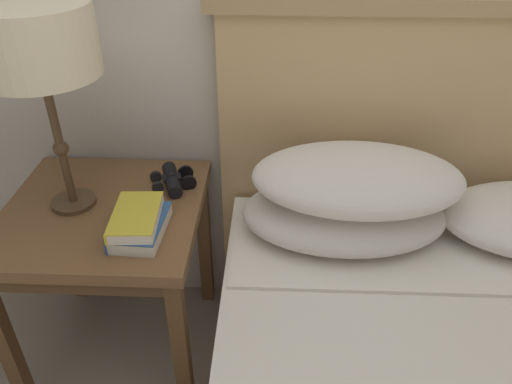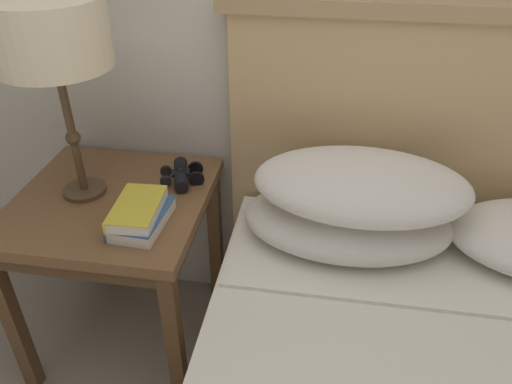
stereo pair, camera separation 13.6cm
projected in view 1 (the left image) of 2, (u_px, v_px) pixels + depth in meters
The scene contains 5 objects.
nightstand at pixel (106, 229), 1.52m from camera, with size 0.58×0.58×0.61m.
table_lamp at pixel (36, 45), 1.23m from camera, with size 0.31×0.31×0.58m.
book_on_nightstand at pixel (140, 227), 1.36m from camera, with size 0.14×0.21×0.04m.
book_stacked_on_top at pixel (135, 217), 1.34m from camera, with size 0.13×0.21×0.03m.
binoculars_pair at pixel (173, 180), 1.56m from camera, with size 0.15×0.16×0.05m.
Camera 1 is at (-0.12, -0.63, 1.46)m, focal length 35.00 mm.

